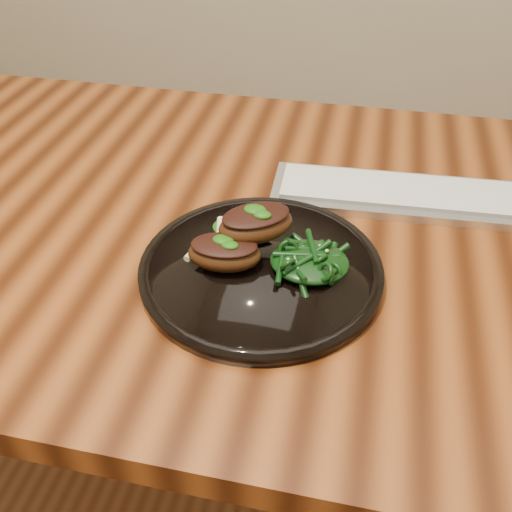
# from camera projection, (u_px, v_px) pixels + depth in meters

# --- Properties ---
(desk) EXTENTS (1.60, 0.80, 0.75)m
(desk) POSITION_uv_depth(u_px,v_px,m) (259.00, 260.00, 0.86)
(desk) COLOR #371606
(desk) RESTS_ON ground
(plate) EXTENTS (0.30, 0.30, 0.02)m
(plate) POSITION_uv_depth(u_px,v_px,m) (261.00, 269.00, 0.71)
(plate) COLOR black
(plate) RESTS_ON desk
(lamb_chop_front) EXTENTS (0.10, 0.07, 0.04)m
(lamb_chop_front) POSITION_uv_depth(u_px,v_px,m) (224.00, 252.00, 0.69)
(lamb_chop_front) COLOR #3D1E0B
(lamb_chop_front) RESTS_ON plate
(lamb_chop_back) EXTENTS (0.11, 0.10, 0.04)m
(lamb_chop_back) POSITION_uv_depth(u_px,v_px,m) (255.00, 223.00, 0.70)
(lamb_chop_back) COLOR #3D1E0B
(lamb_chop_back) RESTS_ON plate
(herb_smear) EXTENTS (0.08, 0.05, 0.01)m
(herb_smear) POSITION_uv_depth(u_px,v_px,m) (243.00, 228.00, 0.75)
(herb_smear) COLOR #0E4607
(herb_smear) RESTS_ON plate
(greens_heap) EXTENTS (0.10, 0.09, 0.04)m
(greens_heap) POSITION_uv_depth(u_px,v_px,m) (310.00, 258.00, 0.69)
(greens_heap) COLOR black
(greens_heap) RESTS_ON plate
(keyboard) EXTENTS (0.39, 0.13, 0.02)m
(keyboard) POSITION_uv_depth(u_px,v_px,m) (404.00, 195.00, 0.84)
(keyboard) COLOR silver
(keyboard) RESTS_ON desk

